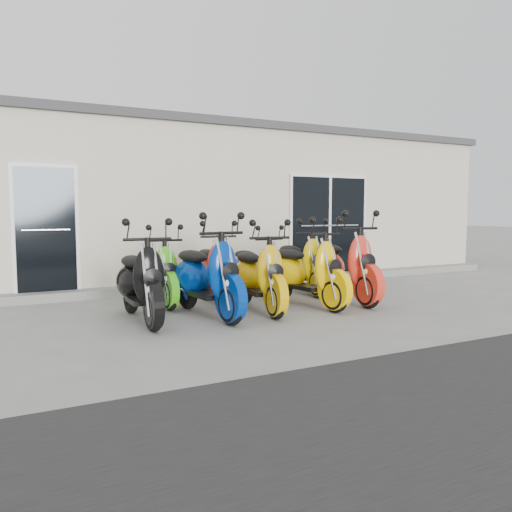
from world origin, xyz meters
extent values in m
plane|color=gray|center=(0.00, 0.00, 0.00)|extent=(80.00, 80.00, 0.00)
cube|color=beige|center=(0.00, 5.20, 1.60)|extent=(14.00, 6.00, 3.20)
cube|color=#3F3F42|center=(0.00, 5.20, 3.28)|extent=(14.20, 6.20, 0.16)
cube|color=gray|center=(0.00, 2.02, 0.07)|extent=(14.00, 0.40, 0.15)
cube|color=black|center=(-3.20, 2.17, 1.26)|extent=(1.07, 0.08, 2.22)
cube|color=black|center=(2.60, 2.17, 1.26)|extent=(2.02, 0.08, 2.22)
camera|label=1|loc=(-3.83, -6.98, 1.52)|focal=35.00mm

